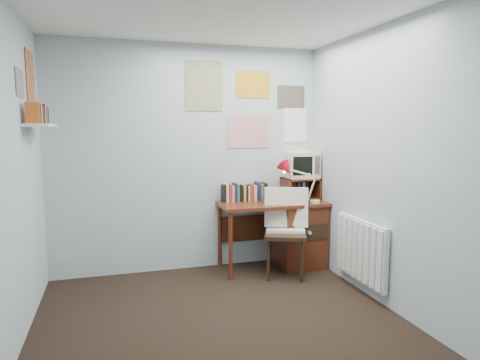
# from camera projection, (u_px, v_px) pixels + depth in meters

# --- Properties ---
(ground) EXTENTS (3.50, 3.50, 0.00)m
(ground) POSITION_uv_depth(u_px,v_px,m) (231.00, 340.00, 3.24)
(ground) COLOR black
(ground) RESTS_ON ground
(back_wall) EXTENTS (3.00, 0.02, 2.50)m
(back_wall) POSITION_uv_depth(u_px,v_px,m) (189.00, 159.00, 4.74)
(back_wall) COLOR #AABAC2
(back_wall) RESTS_ON ground
(right_wall) EXTENTS (0.02, 3.50, 2.50)m
(right_wall) POSITION_uv_depth(u_px,v_px,m) (406.00, 170.00, 3.51)
(right_wall) COLOR #AABAC2
(right_wall) RESTS_ON ground
(desk) EXTENTS (1.20, 0.55, 0.76)m
(desk) POSITION_uv_depth(u_px,v_px,m) (294.00, 231.00, 4.93)
(desk) COLOR #562513
(desk) RESTS_ON ground
(desk_chair) EXTENTS (0.61, 0.60, 0.92)m
(desk_chair) POSITION_uv_depth(u_px,v_px,m) (285.00, 234.00, 4.57)
(desk_chair) COLOR black
(desk_chair) RESTS_ON ground
(desk_lamp) EXTENTS (0.30, 0.26, 0.42)m
(desk_lamp) POSITION_uv_depth(u_px,v_px,m) (315.00, 184.00, 4.73)
(desk_lamp) COLOR #A90B1A
(desk_lamp) RESTS_ON desk
(tv_riser) EXTENTS (0.40, 0.30, 0.25)m
(tv_riser) POSITION_uv_depth(u_px,v_px,m) (300.00, 188.00, 5.01)
(tv_riser) COLOR #562513
(tv_riser) RESTS_ON desk
(crt_tv) EXTENTS (0.38, 0.36, 0.33)m
(crt_tv) POSITION_uv_depth(u_px,v_px,m) (301.00, 164.00, 5.00)
(crt_tv) COLOR beige
(crt_tv) RESTS_ON tv_riser
(book_row) EXTENTS (0.60, 0.14, 0.22)m
(book_row) POSITION_uv_depth(u_px,v_px,m) (248.00, 191.00, 4.90)
(book_row) COLOR #562513
(book_row) RESTS_ON desk
(radiator) EXTENTS (0.09, 0.80, 0.60)m
(radiator) POSITION_uv_depth(u_px,v_px,m) (361.00, 250.00, 4.13)
(radiator) COLOR white
(radiator) RESTS_ON right_wall
(wall_shelf) EXTENTS (0.20, 0.62, 0.24)m
(wall_shelf) POSITION_uv_depth(u_px,v_px,m) (40.00, 125.00, 3.68)
(wall_shelf) COLOR white
(wall_shelf) RESTS_ON left_wall
(posters_back) EXTENTS (1.20, 0.01, 0.90)m
(posters_back) POSITION_uv_depth(u_px,v_px,m) (249.00, 105.00, 4.86)
(posters_back) COLOR white
(posters_back) RESTS_ON back_wall
(posters_left) EXTENTS (0.01, 0.70, 0.60)m
(posters_left) POSITION_uv_depth(u_px,v_px,m) (25.00, 80.00, 3.60)
(posters_left) COLOR white
(posters_left) RESTS_ON left_wall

